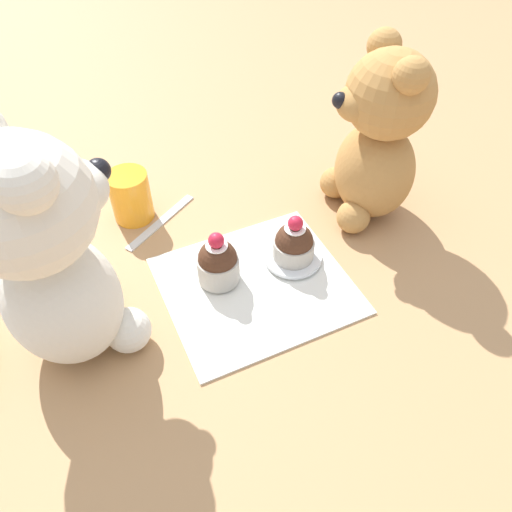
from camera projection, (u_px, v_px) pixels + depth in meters
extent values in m
plane|color=tan|center=(256.00, 286.00, 0.64)|extent=(4.00, 4.00, 0.00)
cube|color=silver|center=(256.00, 285.00, 0.64)|extent=(0.21, 0.23, 0.01)
ellipsoid|color=silver|center=(63.00, 299.00, 0.53)|extent=(0.16, 0.15, 0.15)
sphere|color=silver|center=(21.00, 205.00, 0.43)|extent=(0.13, 0.13, 0.13)
ellipsoid|color=silver|center=(78.00, 187.00, 0.46)|extent=(0.08, 0.07, 0.05)
sphere|color=black|center=(98.00, 171.00, 0.47)|extent=(0.02, 0.02, 0.02)
sphere|color=silver|center=(24.00, 183.00, 0.37)|extent=(0.05, 0.05, 0.05)
sphere|color=silver|center=(128.00, 330.00, 0.56)|extent=(0.05, 0.05, 0.05)
sphere|color=silver|center=(90.00, 286.00, 0.61)|extent=(0.05, 0.05, 0.05)
ellipsoid|color=#B78447|center=(374.00, 170.00, 0.70)|extent=(0.14, 0.13, 0.14)
sphere|color=#B78447|center=(390.00, 95.00, 0.61)|extent=(0.11, 0.11, 0.11)
ellipsoid|color=#B78447|center=(355.00, 103.00, 0.61)|extent=(0.06, 0.06, 0.04)
sphere|color=black|center=(340.00, 100.00, 0.60)|extent=(0.02, 0.02, 0.02)
sphere|color=#B78447|center=(384.00, 45.00, 0.61)|extent=(0.04, 0.04, 0.04)
sphere|color=#B78447|center=(411.00, 76.00, 0.55)|extent=(0.04, 0.04, 0.04)
sphere|color=#B78447|center=(335.00, 182.00, 0.75)|extent=(0.05, 0.05, 0.05)
sphere|color=#B78447|center=(353.00, 217.00, 0.70)|extent=(0.05, 0.05, 0.05)
cylinder|color=#B2ADA3|center=(218.00, 268.00, 0.63)|extent=(0.05, 0.05, 0.04)
sphere|color=#472819|center=(218.00, 259.00, 0.62)|extent=(0.05, 0.05, 0.05)
cylinder|color=white|center=(217.00, 246.00, 0.60)|extent=(0.03, 0.03, 0.00)
sphere|color=red|center=(216.00, 240.00, 0.59)|extent=(0.02, 0.02, 0.02)
cylinder|color=silver|center=(293.00, 257.00, 0.66)|extent=(0.08, 0.08, 0.01)
cylinder|color=#B2ADA3|center=(293.00, 249.00, 0.65)|extent=(0.05, 0.05, 0.03)
sphere|color=#472819|center=(294.00, 241.00, 0.64)|extent=(0.05, 0.05, 0.05)
cylinder|color=white|center=(295.00, 228.00, 0.63)|extent=(0.03, 0.03, 0.00)
sphere|color=red|center=(295.00, 223.00, 0.62)|extent=(0.02, 0.02, 0.02)
cylinder|color=orange|center=(131.00, 196.00, 0.71)|extent=(0.06, 0.06, 0.07)
cube|color=silver|center=(161.00, 221.00, 0.72)|extent=(0.08, 0.12, 0.01)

